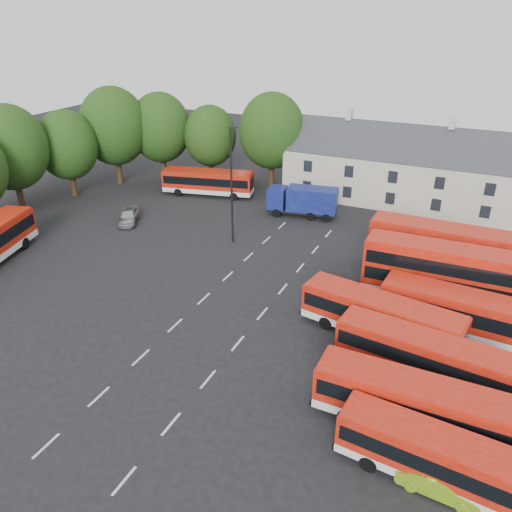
{
  "coord_description": "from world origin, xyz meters",
  "views": [
    {
      "loc": [
        17.68,
        -26.27,
        20.25
      ],
      "look_at": [
        2.41,
        6.46,
        2.2
      ],
      "focal_mm": 35.0,
      "sensor_mm": 36.0,
      "label": 1
    }
  ],
  "objects_px": {
    "bus_dd_south": "(443,272)",
    "lamppost": "(232,183)",
    "lime_car": "(440,482)",
    "box_truck": "(303,200)",
    "bus_row_a": "(444,457)",
    "silver_car": "(129,216)"
  },
  "relations": [
    {
      "from": "box_truck",
      "to": "lamppost",
      "type": "bearing_deg",
      "value": -122.26
    },
    {
      "from": "silver_car",
      "to": "lime_car",
      "type": "bearing_deg",
      "value": -59.86
    },
    {
      "from": "bus_row_a",
      "to": "bus_dd_south",
      "type": "relative_size",
      "value": 0.86
    },
    {
      "from": "box_truck",
      "to": "lamppost",
      "type": "relative_size",
      "value": 0.69
    },
    {
      "from": "bus_dd_south",
      "to": "lamppost",
      "type": "distance_m",
      "value": 19.8
    },
    {
      "from": "lamppost",
      "to": "bus_dd_south",
      "type": "bearing_deg",
      "value": -9.48
    },
    {
      "from": "bus_dd_south",
      "to": "lime_car",
      "type": "bearing_deg",
      "value": -84.29
    },
    {
      "from": "box_truck",
      "to": "silver_car",
      "type": "bearing_deg",
      "value": -159.07
    },
    {
      "from": "box_truck",
      "to": "lime_car",
      "type": "xyz_separation_m",
      "value": [
        17.64,
        -29.71,
        -1.17
      ]
    },
    {
      "from": "bus_row_a",
      "to": "lamppost",
      "type": "distance_m",
      "value": 29.62
    },
    {
      "from": "lime_car",
      "to": "box_truck",
      "type": "bearing_deg",
      "value": 34.44
    },
    {
      "from": "lamppost",
      "to": "silver_car",
      "type": "bearing_deg",
      "value": -178.62
    },
    {
      "from": "bus_row_a",
      "to": "lamppost",
      "type": "xyz_separation_m",
      "value": [
        -21.36,
        20.07,
        4.24
      ]
    },
    {
      "from": "box_truck",
      "to": "silver_car",
      "type": "distance_m",
      "value": 18.5
    },
    {
      "from": "silver_car",
      "to": "lime_car",
      "type": "xyz_separation_m",
      "value": [
        33.55,
        -20.33,
        -0.09
      ]
    },
    {
      "from": "box_truck",
      "to": "lamppost",
      "type": "distance_m",
      "value": 10.66
    },
    {
      "from": "lamppost",
      "to": "bus_row_a",
      "type": "bearing_deg",
      "value": -43.21
    },
    {
      "from": "bus_dd_south",
      "to": "lamppost",
      "type": "relative_size",
      "value": 1.05
    },
    {
      "from": "silver_car",
      "to": "lime_car",
      "type": "distance_m",
      "value": 39.23
    },
    {
      "from": "bus_dd_south",
      "to": "lime_car",
      "type": "relative_size",
      "value": 2.99
    },
    {
      "from": "silver_car",
      "to": "bus_dd_south",
      "type": "bearing_deg",
      "value": -33.97
    },
    {
      "from": "bus_row_a",
      "to": "box_truck",
      "type": "relative_size",
      "value": 1.3
    }
  ]
}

